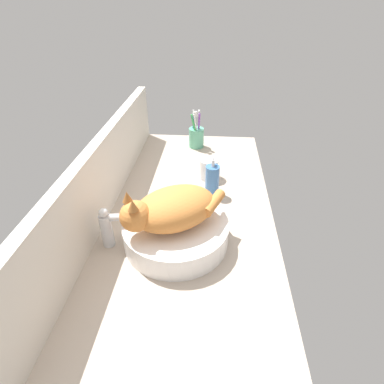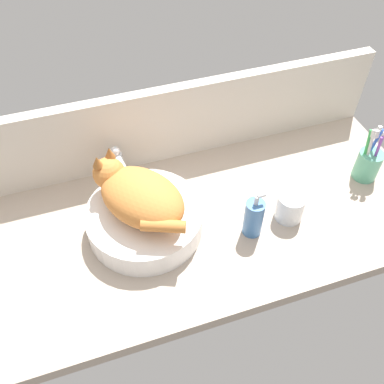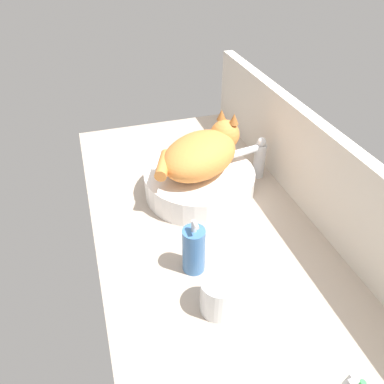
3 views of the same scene
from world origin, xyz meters
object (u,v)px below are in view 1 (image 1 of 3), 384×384
faucet (110,226)px  soap_dispenser (212,180)px  water_glass (209,170)px  cat (171,209)px  sink_basin (176,232)px  toothbrush_cup (196,137)px

faucet → soap_dispenser: bearing=-44.3°
soap_dispenser → water_glass: 12.47cm
cat → soap_dispenser: bearing=-21.9°
sink_basin → water_glass: size_ratio=3.82×
sink_basin → water_glass: (39.86, -8.77, -0.07)cm
faucet → water_glass: size_ratio=1.63×
soap_dispenser → water_glass: (12.12, 1.63, -2.40)cm
cat → toothbrush_cup: 70.90cm
sink_basin → cat: size_ratio=1.06×
toothbrush_cup → water_glass: toothbrush_cup is taller
sink_basin → toothbrush_cup: toothbrush_cup is taller
faucet → water_glass: 51.24cm
sink_basin → cat: cat is taller
toothbrush_cup → water_glass: bearing=-166.3°
cat → faucet: bearing=96.2°
sink_basin → water_glass: water_glass is taller
soap_dispenser → water_glass: soap_dispenser is taller
water_glass → cat: bearing=166.4°
soap_dispenser → toothbrush_cup: 42.80cm
water_glass → toothbrush_cup: bearing=13.7°
cat → water_glass: size_ratio=3.61×
cat → soap_dispenser: (28.55, -11.50, -7.18)cm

